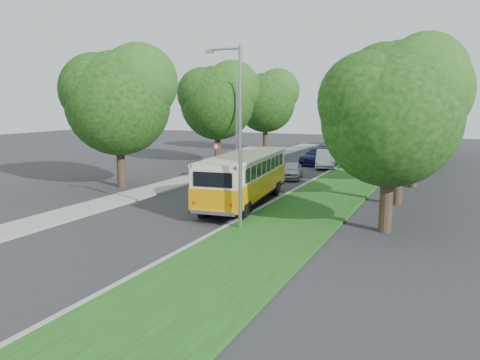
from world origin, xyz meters
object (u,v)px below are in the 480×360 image
at_px(lamppost_near, 238,132).
at_px(car_white, 326,159).
at_px(car_silver, 292,170).
at_px(car_blue, 318,156).
at_px(vintage_bus, 244,179).
at_px(car_grey, 336,148).
at_px(lamppost_far, 235,120).

bearing_deg(lamppost_near, car_white, 94.30).
height_order(car_silver, car_blue, car_blue).
height_order(vintage_bus, car_silver, vintage_bus).
bearing_deg(car_silver, car_grey, 79.91).
xyz_separation_m(vintage_bus, car_white, (0.34, 16.46, -0.67)).
bearing_deg(car_grey, car_blue, -85.58).
height_order(lamppost_far, car_silver, lamppost_far).
relative_size(lamppost_near, car_grey, 1.56).
distance_m(vintage_bus, car_grey, 26.60).
relative_size(lamppost_near, car_white, 1.72).
bearing_deg(car_blue, car_grey, 98.67).
distance_m(vintage_bus, car_white, 16.47).
relative_size(vintage_bus, car_grey, 1.88).
bearing_deg(vintage_bus, lamppost_near, -75.04).
height_order(car_silver, car_white, car_white).
bearing_deg(car_silver, car_white, 70.74).
relative_size(lamppost_far, car_grey, 1.46).
xyz_separation_m(lamppost_far, car_silver, (6.47, -3.92, -3.50)).
bearing_deg(car_blue, vintage_bus, -80.27).
distance_m(lamppost_near, car_silver, 15.25).
bearing_deg(vintage_bus, car_silver, 86.30).
relative_size(lamppost_far, car_white, 1.62).
distance_m(lamppost_near, lamppost_far, 20.53).
bearing_deg(car_white, lamppost_near, -98.99).
xyz_separation_m(lamppost_near, vintage_bus, (-1.95, 4.94, -2.94)).
bearing_deg(lamppost_far, car_blue, 39.40).
height_order(lamppost_near, car_silver, lamppost_near).
bearing_deg(vintage_bus, car_blue, 86.24).
relative_size(lamppost_near, car_silver, 2.20).
relative_size(car_silver, car_white, 0.78).
bearing_deg(car_white, car_silver, -110.19).
bearing_deg(car_grey, lamppost_near, -81.70).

